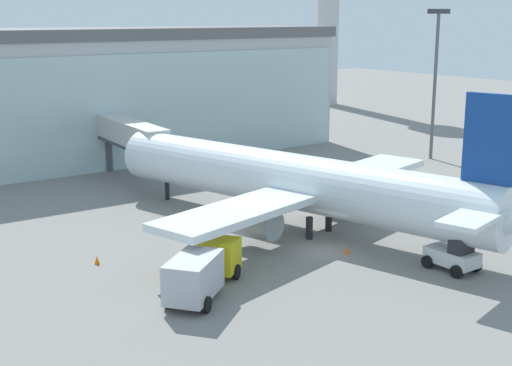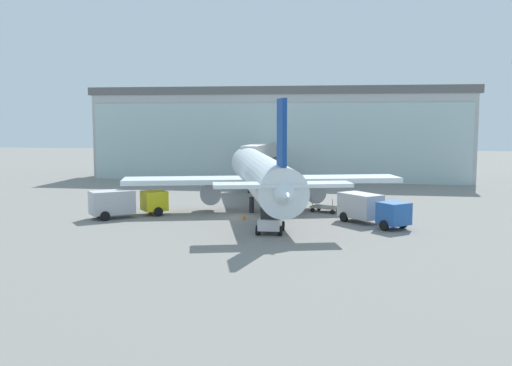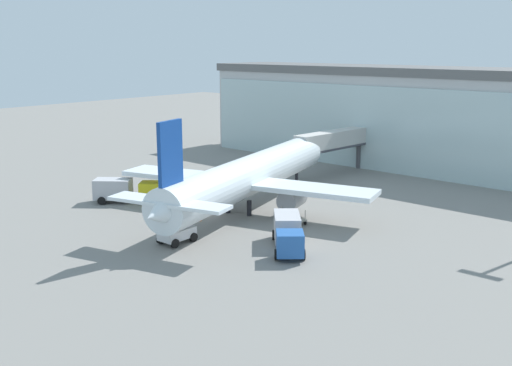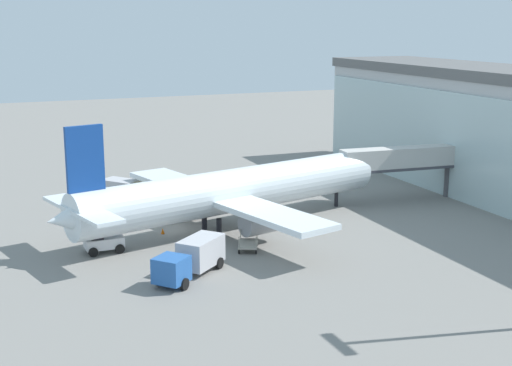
{
  "view_description": "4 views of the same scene",
  "coord_description": "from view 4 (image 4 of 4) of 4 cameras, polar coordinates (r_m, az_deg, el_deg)",
  "views": [
    {
      "loc": [
        -31.12,
        -34.45,
        15.58
      ],
      "look_at": [
        -0.46,
        7.12,
        3.33
      ],
      "focal_mm": 50.0,
      "sensor_mm": 36.0,
      "label": 1
    },
    {
      "loc": [
        9.44,
        -56.64,
        9.61
      ],
      "look_at": [
        0.65,
        5.62,
        2.66
      ],
      "focal_mm": 42.0,
      "sensor_mm": 36.0,
      "label": 2
    },
    {
      "loc": [
        41.59,
        -42.02,
        17.04
      ],
      "look_at": [
        2.62,
        4.49,
        3.09
      ],
      "focal_mm": 42.0,
      "sensor_mm": 36.0,
      "label": 3
    },
    {
      "loc": [
        62.07,
        -18.58,
        19.11
      ],
      "look_at": [
        1.98,
        7.03,
        4.34
      ],
      "focal_mm": 50.0,
      "sensor_mm": 36.0,
      "label": 4
    }
  ],
  "objects": [
    {
      "name": "airplane",
      "position": [
        66.81,
        -2.12,
        -0.7
      ],
      "size": [
        28.27,
        35.84,
        11.07
      ],
      "rotation": [
        0.0,
        0.0,
        1.82
      ],
      "color": "white",
      "rests_on": "ground"
    },
    {
      "name": "jet_bridge",
      "position": [
        79.09,
        11.87,
        1.84
      ],
      "size": [
        3.52,
        14.82,
        5.89
      ],
      "rotation": [
        0.0,
        0.0,
        1.48
      ],
      "color": "beige",
      "rests_on": "ground"
    },
    {
      "name": "terminal_building",
      "position": [
        84.79,
        19.06,
        3.88
      ],
      "size": [
        58.97,
        14.39,
        14.16
      ],
      "rotation": [
        0.0,
        0.0,
        -0.03
      ],
      "color": "#B3B3B3",
      "rests_on": "ground"
    },
    {
      "name": "fuel_truck",
      "position": [
        55.2,
        -5.16,
        -5.95
      ],
      "size": [
        6.4,
        6.99,
        2.65
      ],
      "rotation": [
        0.0,
        0.0,
        5.42
      ],
      "color": "#2659A5",
      "rests_on": "ground"
    },
    {
      "name": "catering_truck",
      "position": [
        76.92,
        -9.97,
        -0.71
      ],
      "size": [
        7.15,
        6.16,
        2.65
      ],
      "rotation": [
        0.0,
        0.0,
        0.65
      ],
      "color": "yellow",
      "rests_on": "ground"
    },
    {
      "name": "safety_cone_nose",
      "position": [
        66.5,
        -7.47,
        -3.82
      ],
      "size": [
        0.36,
        0.36,
        0.55
      ],
      "primitive_type": "cone",
      "color": "orange",
      "rests_on": "ground"
    },
    {
      "name": "baggage_cart",
      "position": [
        61.34,
        -0.63,
        -4.92
      ],
      "size": [
        3.22,
        2.65,
        1.5
      ],
      "rotation": [
        0.0,
        0.0,
        2.7
      ],
      "color": "#9E998C",
      "rests_on": "ground"
    },
    {
      "name": "safety_cone_wingtip",
      "position": [
        81.95,
        -4.77,
        -0.59
      ],
      "size": [
        0.36,
        0.36,
        0.55
      ],
      "primitive_type": "cone",
      "color": "orange",
      "rests_on": "ground"
    },
    {
      "name": "pushback_tug",
      "position": [
        61.99,
        -12.17,
        -4.57
      ],
      "size": [
        2.18,
        3.22,
        2.3
      ],
      "rotation": [
        0.0,
        0.0,
        1.58
      ],
      "color": "silver",
      "rests_on": "ground"
    },
    {
      "name": "ground",
      "position": [
        67.55,
        -6.17,
        -3.77
      ],
      "size": [
        240.0,
        240.0,
        0.0
      ],
      "primitive_type": "plane",
      "color": "gray"
    }
  ]
}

